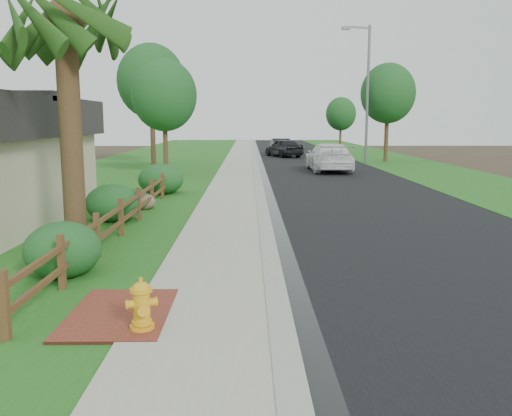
{
  "coord_description": "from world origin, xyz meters",
  "views": [
    {
      "loc": [
        -0.1,
        -9.47,
        3.19
      ],
      "look_at": [
        0.08,
        3.01,
        1.17
      ],
      "focal_mm": 38.0,
      "sensor_mm": 36.0,
      "label": 1
    }
  ],
  "objects_px": {
    "fire_hydrant": "(142,306)",
    "dark_car_mid": "(284,148)",
    "ranch_fence": "(130,208)",
    "palm_tree": "(65,17)",
    "white_suv": "(329,157)",
    "streetlight": "(366,86)"
  },
  "relations": [
    {
      "from": "dark_car_mid",
      "to": "streetlight",
      "type": "relative_size",
      "value": 0.47
    },
    {
      "from": "palm_tree",
      "to": "streetlight",
      "type": "height_order",
      "value": "streetlight"
    },
    {
      "from": "ranch_fence",
      "to": "white_suv",
      "type": "bearing_deg",
      "value": 64.97
    },
    {
      "from": "palm_tree",
      "to": "white_suv",
      "type": "bearing_deg",
      "value": 66.44
    },
    {
      "from": "ranch_fence",
      "to": "palm_tree",
      "type": "xyz_separation_m",
      "value": [
        -0.7,
        -2.9,
        4.91
      ]
    },
    {
      "from": "white_suv",
      "to": "fire_hydrant",
      "type": "bearing_deg",
      "value": 74.99
    },
    {
      "from": "ranch_fence",
      "to": "palm_tree",
      "type": "relative_size",
      "value": 2.56
    },
    {
      "from": "fire_hydrant",
      "to": "white_suv",
      "type": "height_order",
      "value": "white_suv"
    },
    {
      "from": "ranch_fence",
      "to": "streetlight",
      "type": "bearing_deg",
      "value": 63.83
    },
    {
      "from": "palm_tree",
      "to": "dark_car_mid",
      "type": "xyz_separation_m",
      "value": [
        7.34,
        35.11,
        -4.7
      ]
    },
    {
      "from": "white_suv",
      "to": "streetlight",
      "type": "relative_size",
      "value": 0.61
    },
    {
      "from": "fire_hydrant",
      "to": "palm_tree",
      "type": "bearing_deg",
      "value": 116.53
    },
    {
      "from": "fire_hydrant",
      "to": "dark_car_mid",
      "type": "bearing_deg",
      "value": 83.31
    },
    {
      "from": "ranch_fence",
      "to": "dark_car_mid",
      "type": "relative_size",
      "value": 3.61
    },
    {
      "from": "palm_tree",
      "to": "dark_car_mid",
      "type": "height_order",
      "value": "palm_tree"
    },
    {
      "from": "fire_hydrant",
      "to": "streetlight",
      "type": "distance_m",
      "value": 34.72
    },
    {
      "from": "fire_hydrant",
      "to": "ranch_fence",
      "type": "bearing_deg",
      "value": 103.2
    },
    {
      "from": "dark_car_mid",
      "to": "palm_tree",
      "type": "bearing_deg",
      "value": 55.87
    },
    {
      "from": "white_suv",
      "to": "dark_car_mid",
      "type": "relative_size",
      "value": 1.3
    },
    {
      "from": "dark_car_mid",
      "to": "streetlight",
      "type": "height_order",
      "value": "streetlight"
    },
    {
      "from": "ranch_fence",
      "to": "white_suv",
      "type": "distance_m",
      "value": 20.29
    },
    {
      "from": "fire_hydrant",
      "to": "streetlight",
      "type": "bearing_deg",
      "value": 72.68
    }
  ]
}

